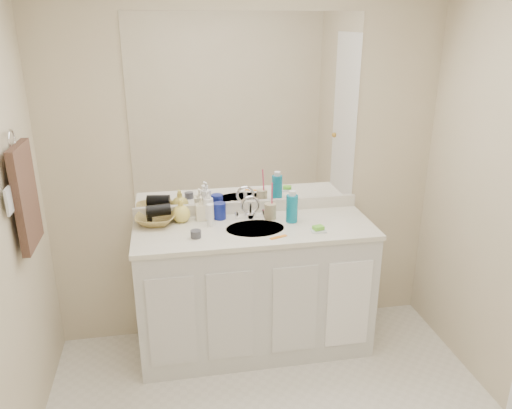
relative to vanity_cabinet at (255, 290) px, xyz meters
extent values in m
cube|color=beige|center=(0.00, 0.28, 0.77)|extent=(2.60, 0.02, 2.40)
cube|color=silver|center=(0.00, 0.00, 0.00)|extent=(1.50, 0.55, 0.85)
cube|color=silver|center=(0.00, 0.00, 0.44)|extent=(1.52, 0.57, 0.03)
cube|color=silver|center=(0.00, 0.26, 0.50)|extent=(1.52, 0.03, 0.08)
cylinder|color=beige|center=(0.00, -0.02, 0.44)|extent=(0.37, 0.37, 0.02)
cylinder|color=silver|center=(0.00, 0.16, 0.51)|extent=(0.02, 0.02, 0.11)
cube|color=white|center=(0.00, 0.27, 1.14)|extent=(1.48, 0.01, 1.20)
cylinder|color=navy|center=(-0.20, 0.18, 0.51)|extent=(0.09, 0.09, 0.11)
cylinder|color=tan|center=(0.13, 0.12, 0.51)|extent=(0.09, 0.09, 0.10)
cylinder|color=#DC3A60|center=(0.14, 0.12, 0.60)|extent=(0.02, 0.04, 0.20)
cylinder|color=#0C799B|center=(0.25, 0.05, 0.54)|extent=(0.10, 0.10, 0.18)
cube|color=silver|center=(0.38, -0.14, 0.46)|extent=(0.10, 0.08, 0.01)
cube|color=#6AD233|center=(0.38, -0.14, 0.48)|extent=(0.07, 0.06, 0.02)
cube|color=orange|center=(0.11, -0.18, 0.46)|extent=(0.11, 0.06, 0.00)
cylinder|color=#3B3C43|center=(-0.38, -0.09, 0.48)|extent=(0.08, 0.08, 0.04)
cylinder|color=white|center=(-0.27, 0.07, 0.53)|extent=(0.06, 0.06, 0.15)
imported|color=white|center=(-0.27, 0.18, 0.56)|extent=(0.10, 0.10, 0.20)
imported|color=#F9F0CB|center=(-0.32, 0.19, 0.53)|extent=(0.07, 0.07, 0.16)
imported|color=#E7D15A|center=(-0.45, 0.18, 0.53)|extent=(0.14, 0.14, 0.15)
imported|color=olive|center=(-0.61, 0.17, 0.49)|extent=(0.30, 0.30, 0.06)
cylinder|color=black|center=(-0.59, 0.17, 0.54)|extent=(0.16, 0.10, 0.08)
torus|color=silver|center=(-1.27, -0.25, 1.12)|extent=(0.01, 0.11, 0.11)
cube|color=#31211A|center=(-1.25, -0.25, 0.82)|extent=(0.04, 0.32, 0.55)
cube|color=silver|center=(-1.27, -0.45, 0.88)|extent=(0.01, 0.08, 0.13)
camera|label=1|loc=(-0.52, -2.86, 1.69)|focal=35.00mm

